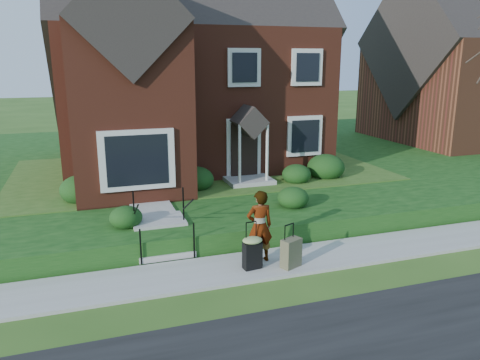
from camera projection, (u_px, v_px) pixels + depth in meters
name	position (u px, v px, depth m)	size (l,w,h in m)	color
ground	(276.00, 264.00, 11.44)	(120.00, 120.00, 0.00)	#2D5119
sidewalk	(276.00, 263.00, 11.43)	(60.00, 1.60, 0.08)	#9E9B93
terrace	(265.00, 157.00, 22.61)	(44.00, 20.00, 0.60)	#123C10
walkway	(145.00, 195.00, 15.12)	(1.20, 6.00, 0.06)	#9E9B93
main_house	(182.00, 50.00, 18.91)	(10.40, 10.20, 9.40)	maroon
neighbour_house	(473.00, 53.00, 25.16)	(9.40, 8.00, 9.20)	brown
front_steps	(161.00, 232.00, 12.26)	(1.40, 2.02, 1.50)	#9E9B93
foundation_shrubs	(229.00, 178.00, 15.64)	(10.01, 4.23, 0.97)	#0F3411
woman	(260.00, 226.00, 11.24)	(0.65, 0.43, 1.78)	#999999
suitcase_black	(252.00, 251.00, 10.92)	(0.52, 0.44, 1.14)	black
suitcase_olive	(291.00, 253.00, 11.03)	(0.56, 0.45, 1.06)	brown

